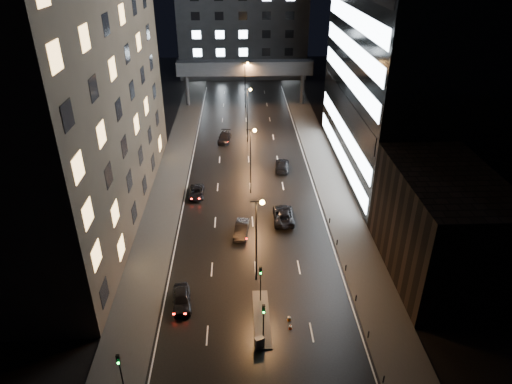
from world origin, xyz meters
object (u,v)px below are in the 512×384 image
(car_away_d, at_px, (224,137))
(utility_cabinet, at_px, (259,342))
(car_away_a, at_px, (182,299))
(car_away_c, at_px, (196,192))
(car_toward_b, at_px, (282,165))
(car_away_b, at_px, (242,229))
(car_toward_a, at_px, (283,215))

(car_away_d, xyz_separation_m, utility_cabinet, (4.21, -49.99, -0.06))
(car_away_a, bearing_deg, car_away_d, 77.91)
(car_away_a, height_order, car_away_c, car_away_a)
(car_toward_b, relative_size, utility_cabinet, 4.77)
(car_away_b, height_order, car_away_c, car_away_b)
(car_toward_a, relative_size, car_toward_b, 1.08)
(car_away_c, bearing_deg, utility_cabinet, -75.40)
(car_away_c, relative_size, utility_cabinet, 4.16)
(utility_cabinet, bearing_deg, car_away_d, 71.05)
(car_toward_b, xyz_separation_m, utility_cabinet, (-5.51, -37.53, -0.07))
(car_away_b, bearing_deg, utility_cabinet, -77.86)
(car_away_a, xyz_separation_m, car_toward_b, (13.23, 31.49, -0.00))
(car_away_b, xyz_separation_m, car_toward_a, (5.66, 3.21, 0.04))
(car_away_c, bearing_deg, car_away_a, -90.14)
(car_away_b, bearing_deg, car_toward_b, 77.65)
(utility_cabinet, bearing_deg, car_toward_b, 57.88)
(car_away_b, height_order, utility_cabinet, car_away_b)
(car_away_d, height_order, utility_cabinet, car_away_d)
(car_away_d, distance_m, utility_cabinet, 50.16)
(car_away_b, height_order, car_toward_b, car_toward_b)
(car_away_c, distance_m, car_away_d, 21.25)
(car_away_d, bearing_deg, car_away_c, -93.80)
(car_away_a, relative_size, car_toward_b, 0.85)
(utility_cabinet, bearing_deg, car_away_a, 118.19)
(car_away_a, relative_size, car_away_b, 0.98)
(car_away_a, xyz_separation_m, utility_cabinet, (7.72, -6.04, -0.07))
(car_away_b, xyz_separation_m, car_away_d, (-2.81, 31.23, 0.01))
(car_away_a, distance_m, car_away_b, 14.20)
(car_away_a, relative_size, car_toward_a, 0.79)
(car_toward_b, bearing_deg, car_away_a, 73.05)
(car_away_a, height_order, car_away_d, car_away_a)
(car_away_c, height_order, car_toward_b, car_toward_b)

